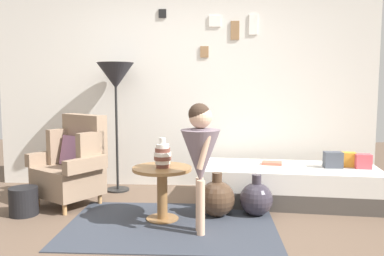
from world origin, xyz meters
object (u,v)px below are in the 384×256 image
at_px(demijohn_near, 217,198).
at_px(armchair, 73,164).
at_px(person_child, 200,151).
at_px(daybed, 289,184).
at_px(side_table, 162,182).
at_px(floor_lamp, 116,80).
at_px(magazine_basket, 24,201).
at_px(demijohn_far, 256,199).
at_px(book_on_daybed, 272,163).
at_px(vase_striped, 163,155).

bearing_deg(demijohn_near, armchair, 167.83).
distance_m(armchair, person_child, 1.65).
relative_size(daybed, side_table, 3.48).
bearing_deg(floor_lamp, magazine_basket, -126.24).
height_order(demijohn_far, magazine_basket, demijohn_far).
distance_m(person_child, magazine_basket, 1.92).
bearing_deg(floor_lamp, daybed, -10.62).
xyz_separation_m(daybed, magazine_basket, (-2.73, -0.60, -0.06)).
bearing_deg(demijohn_near, magazine_basket, -178.07).
height_order(daybed, book_on_daybed, book_on_daybed).
distance_m(side_table, magazine_basket, 1.42).
relative_size(armchair, demijohn_far, 2.34).
relative_size(armchair, demijohn_near, 2.20).
distance_m(demijohn_near, demijohn_far, 0.39).
bearing_deg(demijohn_far, side_table, -168.51).
height_order(person_child, demijohn_far, person_child).
xyz_separation_m(person_child, magazine_basket, (-1.78, 0.41, -0.59)).
xyz_separation_m(vase_striped, demijohn_near, (0.52, 0.15, -0.45)).
xyz_separation_m(daybed, person_child, (-0.95, -1.00, 0.53)).
bearing_deg(floor_lamp, vase_striped, -56.75).
xyz_separation_m(vase_striped, demijohn_far, (0.91, 0.20, -0.47)).
distance_m(vase_striped, person_child, 0.50).
relative_size(side_table, demijohn_near, 1.28).
bearing_deg(person_child, book_on_daybed, 55.11).
bearing_deg(book_on_daybed, side_table, -146.08).
bearing_deg(person_child, daybed, 46.57).
xyz_separation_m(floor_lamp, book_on_daybed, (1.84, -0.27, -0.94)).
xyz_separation_m(side_table, book_on_daybed, (1.15, 0.77, 0.04)).
relative_size(daybed, demijohn_far, 4.76).
bearing_deg(armchair, daybed, 4.74).
relative_size(person_child, magazine_basket, 4.08).
relative_size(demijohn_far, magazine_basket, 1.48).
xyz_separation_m(armchair, floor_lamp, (0.34, 0.57, 0.92)).
bearing_deg(daybed, person_child, -133.43).
distance_m(daybed, floor_lamp, 2.35).
distance_m(person_child, book_on_daybed, 1.39).
distance_m(armchair, vase_striped, 1.17).
bearing_deg(person_child, side_table, 138.10).
bearing_deg(side_table, demijohn_far, 11.49).
height_order(armchair, book_on_daybed, armchair).
bearing_deg(vase_striped, side_table, 116.89).
height_order(side_table, demijohn_far, side_table).
xyz_separation_m(side_table, demijohn_near, (0.52, 0.14, -0.19)).
xyz_separation_m(demijohn_near, magazine_basket, (-1.93, -0.06, -0.04)).
distance_m(vase_striped, demijohn_near, 0.70).
bearing_deg(magazine_basket, armchair, 47.23).
height_order(person_child, magazine_basket, person_child).
bearing_deg(daybed, floor_lamp, 169.38).
height_order(floor_lamp, person_child, floor_lamp).
bearing_deg(magazine_basket, side_table, -2.95).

